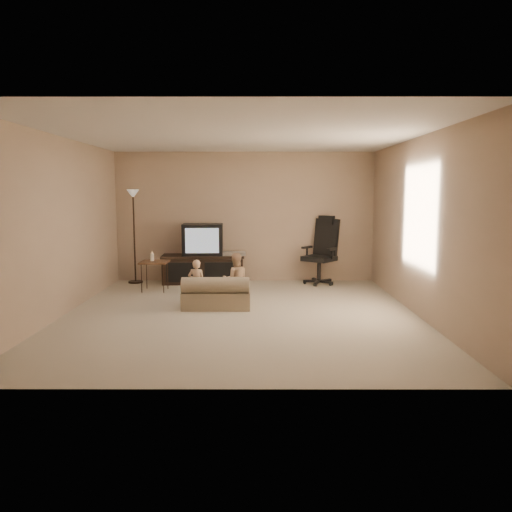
{
  "coord_description": "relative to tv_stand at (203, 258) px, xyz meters",
  "views": [
    {
      "loc": [
        0.23,
        -6.96,
        1.72
      ],
      "look_at": [
        0.22,
        0.6,
        0.76
      ],
      "focal_mm": 35.0,
      "sensor_mm": 36.0,
      "label": 1
    }
  ],
  "objects": [
    {
      "name": "floor",
      "position": [
        0.79,
        -2.49,
        -0.47
      ],
      "size": [
        5.5,
        5.5,
        0.0
      ],
      "primitive_type": "plane",
      "color": "#B0A68C",
      "rests_on": "ground"
    },
    {
      "name": "room_shell",
      "position": [
        0.79,
        -2.49,
        1.05
      ],
      "size": [
        5.5,
        5.5,
        5.5
      ],
      "color": "silver",
      "rests_on": "floor"
    },
    {
      "name": "tv_stand",
      "position": [
        0.0,
        0.0,
        0.0
      ],
      "size": [
        1.61,
        0.66,
        1.14
      ],
      "rotation": [
        0.0,
        0.0,
        0.05
      ],
      "color": "black",
      "rests_on": "floor"
    },
    {
      "name": "office_chair",
      "position": [
        2.25,
        -0.08,
        -0.01
      ],
      "size": [
        0.83,
        0.83,
        1.29
      ],
      "rotation": [
        0.0,
        0.0,
        -0.68
      ],
      "color": "black",
      "rests_on": "floor"
    },
    {
      "name": "side_table",
      "position": [
        -0.78,
        -0.79,
        0.04
      ],
      "size": [
        0.48,
        0.48,
        0.71
      ],
      "rotation": [
        0.0,
        0.0,
        -0.01
      ],
      "color": "brown",
      "rests_on": "floor"
    },
    {
      "name": "floor_lamp",
      "position": [
        -1.31,
        0.0,
        0.83
      ],
      "size": [
        0.28,
        0.28,
        1.78
      ],
      "color": "black",
      "rests_on": "floor"
    },
    {
      "name": "child_sofa",
      "position": [
        0.42,
        -2.14,
        -0.27
      ],
      "size": [
        1.02,
        0.58,
        0.49
      ],
      "rotation": [
        0.0,
        0.0,
        0.01
      ],
      "color": "gray",
      "rests_on": "floor"
    },
    {
      "name": "toddler_left",
      "position": [
        0.12,
        -2.06,
        -0.11
      ],
      "size": [
        0.3,
        0.24,
        0.73
      ],
      "primitive_type": "imported",
      "rotation": [
        0.0,
        0.0,
        2.94
      ],
      "color": "#D8AE87",
      "rests_on": "floor"
    },
    {
      "name": "toddler_right",
      "position": [
        0.69,
        -1.97,
        -0.06
      ],
      "size": [
        0.43,
        0.29,
        0.81
      ],
      "primitive_type": "imported",
      "rotation": [
        0.0,
        0.0,
        3.33
      ],
      "color": "#D8AE87",
      "rests_on": "floor"
    }
  ]
}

